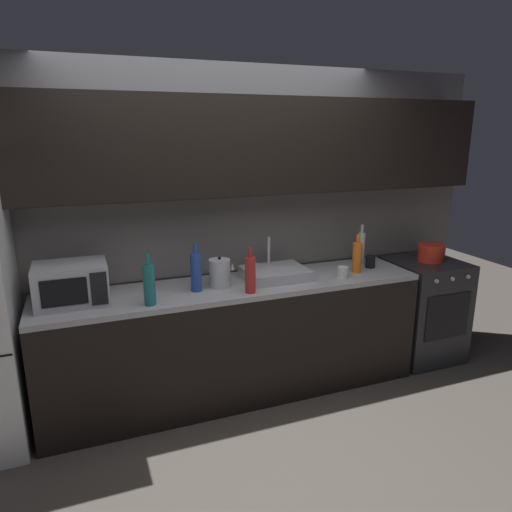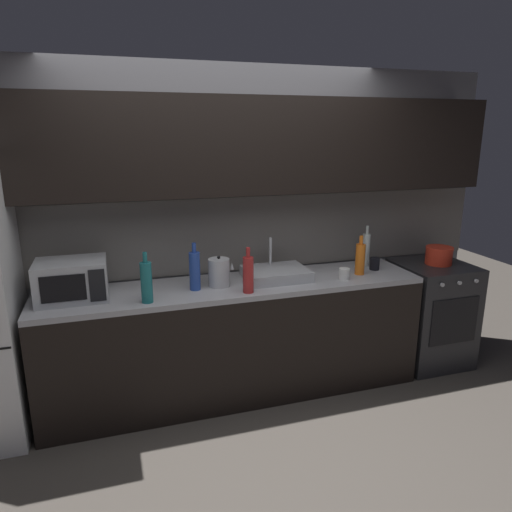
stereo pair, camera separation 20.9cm
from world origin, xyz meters
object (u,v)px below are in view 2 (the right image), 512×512
object	(u,v)px
wine_bottle_clear	(366,249)
mug_white	(344,274)
mug_dark	(375,264)
wine_bottle_orange	(360,259)
microwave	(72,280)
oven_range	(430,313)
wine_bottle_blue	(195,270)
cooking_pot	(439,255)
wine_bottle_red	(248,274)
kettle	(219,272)
wine_bottle_teal	(146,282)

from	to	relation	value
wine_bottle_clear	mug_white	size ratio (longest dim) A/B	3.91
mug_dark	wine_bottle_orange	bearing A→B (deg)	-157.68
microwave	mug_white	world-z (taller)	microwave
oven_range	wine_bottle_blue	size ratio (longest dim) A/B	2.60
wine_bottle_blue	cooking_pot	bearing A→B (deg)	0.98
wine_bottle_red	mug_white	world-z (taller)	wine_bottle_red
wine_bottle_red	mug_white	distance (m)	0.80
wine_bottle_orange	mug_white	bearing A→B (deg)	-154.62
oven_range	wine_bottle_orange	world-z (taller)	wine_bottle_orange
mug_white	oven_range	bearing A→B (deg)	8.54
kettle	mug_dark	world-z (taller)	kettle
oven_range	wine_bottle_orange	size ratio (longest dim) A/B	2.86
mug_dark	wine_bottle_teal	bearing A→B (deg)	-173.40
kettle	wine_bottle_red	bearing A→B (deg)	-50.93
microwave	wine_bottle_orange	bearing A→B (deg)	-2.02
wine_bottle_red	wine_bottle_teal	world-z (taller)	wine_bottle_teal
kettle	wine_bottle_blue	world-z (taller)	wine_bottle_blue
wine_bottle_teal	wine_bottle_blue	bearing A→B (deg)	24.61
wine_bottle_red	wine_bottle_orange	bearing A→B (deg)	8.90
wine_bottle_blue	wine_bottle_orange	bearing A→B (deg)	-0.92
wine_bottle_blue	kettle	bearing A→B (deg)	8.53
oven_range	wine_bottle_orange	distance (m)	0.96
kettle	mug_dark	bearing A→B (deg)	1.13
oven_range	wine_bottle_clear	bearing A→B (deg)	165.82
cooking_pot	wine_bottle_clear	bearing A→B (deg)	166.62
wine_bottle_teal	kettle	bearing A→B (deg)	19.39
oven_range	wine_bottle_teal	world-z (taller)	wine_bottle_teal
mug_dark	mug_white	world-z (taller)	mug_dark
oven_range	cooking_pot	distance (m)	0.53
oven_range	wine_bottle_blue	xyz separation A→B (m)	(-2.08, -0.03, 0.59)
kettle	wine_bottle_blue	distance (m)	0.19
wine_bottle_red	wine_bottle_clear	bearing A→B (deg)	17.36
oven_range	wine_bottle_clear	xyz separation A→B (m)	(-0.59, 0.15, 0.59)
wine_bottle_red	mug_white	size ratio (longest dim) A/B	3.72
mug_white	microwave	bearing A→B (deg)	175.29
wine_bottle_blue	oven_range	bearing A→B (deg)	0.96
microwave	wine_bottle_clear	size ratio (longest dim) A/B	1.34
oven_range	wine_bottle_blue	world-z (taller)	wine_bottle_blue
wine_bottle_blue	wine_bottle_teal	distance (m)	0.39
microwave	wine_bottle_teal	distance (m)	0.52
kettle	wine_bottle_red	world-z (taller)	wine_bottle_red
wine_bottle_teal	mug_dark	size ratio (longest dim) A/B	3.44
wine_bottle_clear	mug_white	xyz separation A→B (m)	(-0.35, -0.29, -0.10)
kettle	wine_bottle_teal	xyz separation A→B (m)	(-0.54, -0.19, 0.04)
wine_bottle_clear	wine_bottle_orange	xyz separation A→B (m)	(-0.17, -0.21, -0.01)
wine_bottle_red	mug_dark	size ratio (longest dim) A/B	3.26
kettle	wine_bottle_red	size ratio (longest dim) A/B	0.70
wine_bottle_teal	cooking_pot	size ratio (longest dim) A/B	1.52
oven_range	wine_bottle_clear	world-z (taller)	wine_bottle_clear
mug_dark	cooking_pot	xyz separation A→B (m)	(0.61, -0.02, 0.03)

